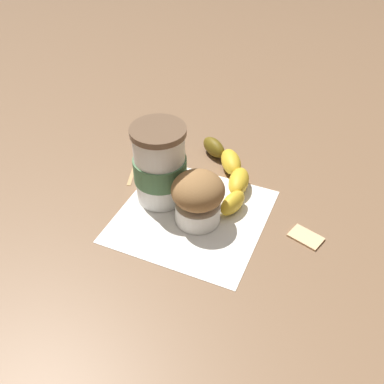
{
  "coord_description": "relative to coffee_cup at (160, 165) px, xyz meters",
  "views": [
    {
      "loc": [
        0.13,
        -0.52,
        0.51
      ],
      "look_at": [
        0.0,
        0.0,
        0.05
      ],
      "focal_mm": 42.0,
      "sensor_mm": 36.0,
      "label": 1
    }
  ],
  "objects": [
    {
      "name": "sugar_packet",
      "position": [
        0.25,
        -0.04,
        -0.06
      ],
      "size": [
        0.06,
        0.05,
        0.01
      ],
      "primitive_type": "cube",
      "rotation": [
        0.0,
        0.0,
        2.67
      ],
      "color": "#E0B27F",
      "rests_on": "ground_plane"
    },
    {
      "name": "banana",
      "position": [
        0.1,
        0.07,
        -0.05
      ],
      "size": [
        0.12,
        0.21,
        0.03
      ],
      "color": "gold",
      "rests_on": "paper_napkin"
    },
    {
      "name": "ground_plane",
      "position": [
        0.06,
        -0.03,
        -0.07
      ],
      "size": [
        3.0,
        3.0,
        0.0
      ],
      "primitive_type": "plane",
      "color": "brown"
    },
    {
      "name": "wooden_stirrer",
      "position": [
        -0.07,
        0.07,
        -0.07
      ],
      "size": [
        0.02,
        0.11,
        0.0
      ],
      "primitive_type": "cube",
      "rotation": [
        0.0,
        0.0,
        1.7
      ],
      "color": "tan",
      "rests_on": "ground_plane"
    },
    {
      "name": "muffin",
      "position": [
        0.07,
        -0.04,
        -0.02
      ],
      "size": [
        0.08,
        0.08,
        0.09
      ],
      "color": "white",
      "rests_on": "paper_napkin"
    },
    {
      "name": "paper_napkin",
      "position": [
        0.06,
        -0.03,
        -0.07
      ],
      "size": [
        0.27,
        0.27,
        0.0
      ],
      "primitive_type": "cube",
      "rotation": [
        0.0,
        0.0,
        -0.17
      ],
      "color": "white",
      "rests_on": "ground_plane"
    },
    {
      "name": "coffee_cup",
      "position": [
        0.0,
        0.0,
        0.0
      ],
      "size": [
        0.09,
        0.09,
        0.14
      ],
      "color": "white",
      "rests_on": "paper_napkin"
    }
  ]
}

